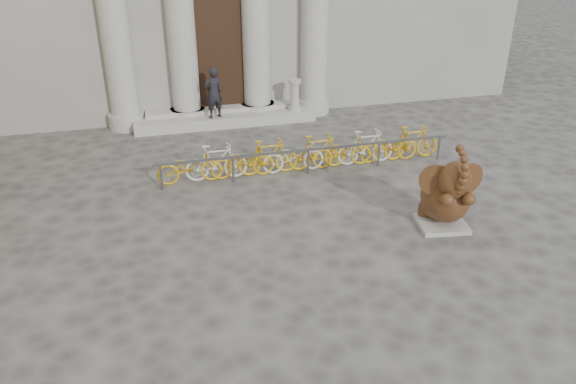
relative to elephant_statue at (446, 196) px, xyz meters
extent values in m
plane|color=#474442|center=(-3.66, -1.26, -0.77)|extent=(80.00, 80.00, 0.00)
cube|color=black|center=(-3.66, 8.66, 1.53)|extent=(2.40, 0.16, 4.00)
cylinder|color=#A8A59E|center=(-6.86, 8.54, 3.23)|extent=(0.90, 0.90, 8.00)
cube|color=#A8A59E|center=(-3.66, 8.14, -0.59)|extent=(6.00, 1.20, 0.36)
cube|color=#A8A59E|center=(0.01, 0.03, -0.72)|extent=(1.20, 1.11, 0.11)
ellipsoid|color=black|center=(0.04, 0.26, -0.35)|extent=(1.01, 0.98, 0.68)
ellipsoid|color=black|center=(0.01, 0.05, -0.05)|extent=(1.20, 1.42, 1.10)
cylinder|color=black|center=(-0.22, 0.45, -0.53)|extent=(0.36, 0.36, 0.28)
cylinder|color=black|center=(0.35, 0.36, -0.53)|extent=(0.36, 0.36, 0.28)
cylinder|color=black|center=(-0.29, -0.33, 0.16)|extent=(0.35, 0.67, 0.42)
cylinder|color=black|center=(0.17, -0.40, 0.16)|extent=(0.35, 0.67, 0.42)
ellipsoid|color=black|center=(-0.05, -0.32, 0.54)|extent=(0.82, 0.78, 0.85)
cylinder|color=black|center=(-0.39, -0.14, 0.50)|extent=(0.67, 0.37, 0.72)
cylinder|color=black|center=(0.33, -0.25, 0.50)|extent=(0.72, 0.17, 0.72)
cone|color=beige|center=(-0.21, -0.51, 0.37)|extent=(0.10, 0.25, 0.11)
cone|color=beige|center=(0.04, -0.55, 0.37)|extent=(0.17, 0.25, 0.11)
cube|color=slate|center=(-2.12, 3.54, -0.07)|extent=(8.20, 0.06, 0.06)
cylinder|color=slate|center=(-6.03, 3.54, -0.42)|extent=(0.06, 0.06, 0.70)
cylinder|color=slate|center=(-4.17, 3.54, -0.42)|extent=(0.06, 0.06, 0.70)
cylinder|color=slate|center=(-2.12, 3.54, -0.42)|extent=(0.06, 0.06, 0.70)
cylinder|color=slate|center=(-0.07, 3.54, -0.42)|extent=(0.06, 0.06, 0.70)
cylinder|color=slate|center=(1.78, 3.54, -0.42)|extent=(0.06, 0.06, 0.70)
imported|color=gold|center=(-5.28, 3.79, -0.27)|extent=(1.70, 0.50, 1.00)
imported|color=silver|center=(-4.57, 3.79, -0.27)|extent=(1.66, 0.47, 1.00)
imported|color=gold|center=(-3.87, 3.79, -0.27)|extent=(1.70, 0.50, 1.00)
imported|color=gold|center=(-3.17, 3.79, -0.27)|extent=(1.66, 0.47, 1.00)
imported|color=silver|center=(-2.47, 3.79, -0.27)|extent=(1.70, 0.50, 1.00)
imported|color=gold|center=(-1.77, 3.79, -0.27)|extent=(1.66, 0.47, 1.00)
imported|color=gold|center=(-1.07, 3.79, -0.27)|extent=(1.70, 0.50, 1.00)
imported|color=silver|center=(-0.37, 3.79, -0.27)|extent=(1.66, 0.47, 1.00)
imported|color=gold|center=(0.33, 3.79, -0.27)|extent=(1.70, 0.50, 1.00)
imported|color=gold|center=(1.03, 3.79, -0.27)|extent=(1.66, 0.47, 1.00)
imported|color=black|center=(-4.05, 7.79, 0.42)|extent=(0.70, 0.58, 1.66)
cylinder|color=#A8A59E|center=(-1.33, 7.84, -0.35)|extent=(0.43, 0.43, 0.13)
cylinder|color=#A8A59E|center=(-1.33, 7.84, 0.08)|extent=(0.30, 0.30, 0.97)
cylinder|color=#A8A59E|center=(-1.33, 7.84, 0.59)|extent=(0.43, 0.43, 0.11)
camera|label=1|loc=(-6.18, -9.78, 5.63)|focal=35.00mm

